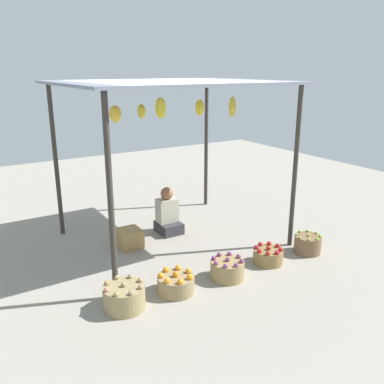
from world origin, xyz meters
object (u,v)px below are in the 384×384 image
at_px(wooden_crate_stacked_rear, 129,238).
at_px(vendor_person, 168,215).
at_px(basket_potatoes, 124,297).
at_px(basket_red_apples, 268,256).
at_px(basket_limes, 308,244).
at_px(basket_purple_onions, 227,269).
at_px(basket_oranges, 176,284).
at_px(wooden_crate_near_vendor, 129,235).

bearing_deg(wooden_crate_stacked_rear, vendor_person, 15.37).
distance_m(basket_potatoes, basket_red_apples, 2.19).
distance_m(basket_potatoes, basket_limes, 2.92).
relative_size(basket_purple_onions, basket_red_apples, 1.05).
relative_size(basket_oranges, basket_limes, 1.16).
distance_m(basket_purple_onions, basket_red_apples, 0.76).
height_order(basket_red_apples, wooden_crate_stacked_rear, wooden_crate_stacked_rear).
bearing_deg(basket_red_apples, basket_limes, -4.33).
bearing_deg(wooden_crate_near_vendor, basket_potatoes, -115.24).
height_order(basket_potatoes, wooden_crate_near_vendor, basket_potatoes).
bearing_deg(basket_limes, basket_purple_onions, 179.73).
bearing_deg(basket_oranges, wooden_crate_near_vendor, 85.67).
bearing_deg(basket_red_apples, basket_oranges, 179.83).
relative_size(vendor_person, basket_oranges, 1.70).
bearing_deg(basket_limes, basket_potatoes, 178.60).
height_order(vendor_person, basket_red_apples, vendor_person).
bearing_deg(basket_potatoes, vendor_person, 48.68).
height_order(basket_limes, wooden_crate_near_vendor, basket_limes).
height_order(vendor_person, basket_potatoes, vendor_person).
relative_size(basket_potatoes, wooden_crate_near_vendor, 1.41).
height_order(vendor_person, basket_oranges, vendor_person).
relative_size(vendor_person, basket_limes, 1.97).
bearing_deg(wooden_crate_stacked_rear, basket_limes, -36.21).
height_order(basket_purple_onions, basket_limes, basket_limes).
relative_size(vendor_person, basket_potatoes, 1.61).
height_order(vendor_person, wooden_crate_stacked_rear, vendor_person).
distance_m(basket_potatoes, wooden_crate_stacked_rear, 1.70).
distance_m(basket_red_apples, wooden_crate_stacked_rear, 2.12).
height_order(basket_oranges, basket_purple_onions, basket_purple_onions).
distance_m(basket_purple_onions, basket_limes, 1.49).
xyz_separation_m(basket_potatoes, wooden_crate_stacked_rear, (0.74, 1.53, 0.00)).
relative_size(basket_purple_onions, wooden_crate_near_vendor, 1.30).
xyz_separation_m(basket_potatoes, basket_purple_onions, (1.43, -0.06, -0.01)).
bearing_deg(vendor_person, basket_oranges, -116.00).
bearing_deg(basket_potatoes, basket_purple_onions, -2.59).
bearing_deg(wooden_crate_near_vendor, basket_oranges, -94.33).
distance_m(vendor_person, basket_red_apples, 1.89).
bearing_deg(wooden_crate_stacked_rear, basket_purple_onions, -66.54).
relative_size(basket_purple_onions, wooden_crate_stacked_rear, 1.25).
xyz_separation_m(basket_purple_onions, basket_limes, (1.49, -0.01, 0.01)).
height_order(basket_purple_onions, basket_red_apples, basket_purple_onions).
height_order(wooden_crate_near_vendor, wooden_crate_stacked_rear, wooden_crate_stacked_rear).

